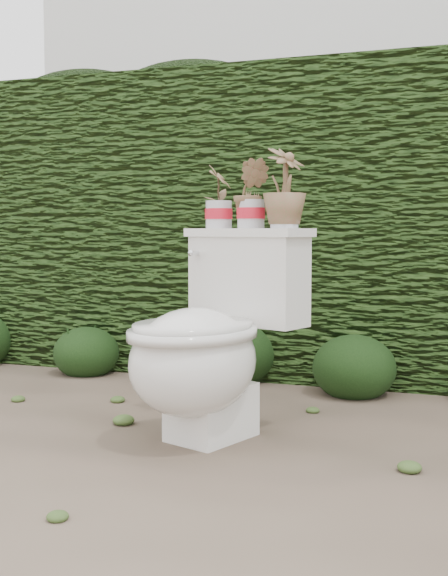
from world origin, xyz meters
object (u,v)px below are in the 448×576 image
(potted_plant_center, at_px, (251,196))
(potted_plant_right, at_px, (285,190))
(potted_plant_left, at_px, (219,198))
(toilet, at_px, (208,344))

(potted_plant_center, distance_m, potted_plant_right, 0.16)
(potted_plant_center, bearing_deg, potted_plant_left, 160.17)
(potted_plant_left, bearing_deg, toilet, -166.44)
(potted_plant_left, distance_m, potted_plant_center, 0.16)
(toilet, xyz_separation_m, potted_plant_left, (-0.06, 0.28, 0.54))
(potted_plant_left, bearing_deg, potted_plant_right, -108.10)
(toilet, height_order, potted_plant_right, potted_plant_right)
(toilet, xyz_separation_m, potted_plant_center, (0.09, 0.22, 0.55))
(toilet, relative_size, potted_plant_left, 3.32)
(toilet, bearing_deg, potted_plant_left, 121.66)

